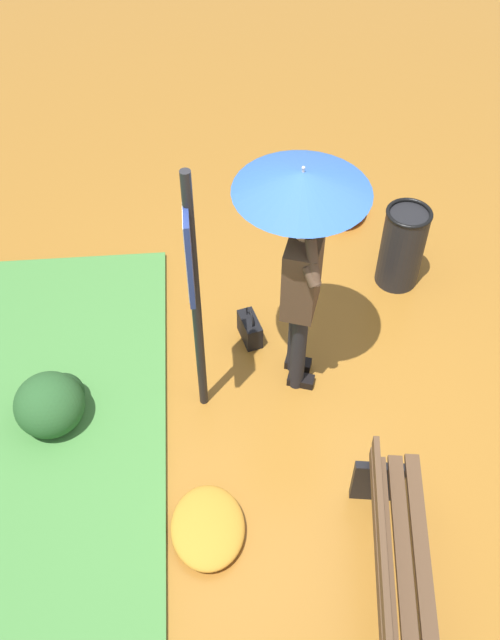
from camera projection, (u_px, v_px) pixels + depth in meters
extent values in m
plane|color=#9E6623|center=(296.00, 399.00, 5.80)|extent=(18.00, 18.00, 0.00)
cylinder|color=black|center=(298.00, 351.00, 5.59)|extent=(0.12, 0.12, 0.86)
cylinder|color=black|center=(296.00, 334.00, 5.71)|extent=(0.12, 0.12, 0.86)
cube|color=black|center=(301.00, 380.00, 5.88)|extent=(0.17, 0.24, 0.08)
cube|color=black|center=(298.00, 363.00, 6.00)|extent=(0.17, 0.24, 0.08)
cube|color=#473323|center=(302.00, 276.00, 5.09)|extent=(0.44, 0.35, 0.64)
sphere|color=tan|center=(306.00, 228.00, 4.75)|extent=(0.20, 0.20, 0.20)
ellipsoid|color=black|center=(306.00, 224.00, 4.73)|extent=(0.20, 0.20, 0.15)
cylinder|color=#473323|center=(312.00, 276.00, 4.80)|extent=(0.18, 0.13, 0.18)
cylinder|color=#473323|center=(313.00, 262.00, 4.76)|extent=(0.24, 0.11, 0.33)
cube|color=black|center=(310.00, 238.00, 4.71)|extent=(0.07, 0.04, 0.14)
cylinder|color=#473323|center=(300.00, 236.00, 5.02)|extent=(0.11, 0.10, 0.09)
cylinder|color=#473323|center=(300.00, 228.00, 4.95)|extent=(0.10, 0.09, 0.23)
cylinder|color=#A5A5AD|center=(302.00, 193.00, 4.71)|extent=(0.02, 0.02, 0.41)
cone|color=#264C8C|center=(303.00, 182.00, 4.64)|extent=(0.96, 0.96, 0.16)
sphere|color=#A5A5AD|center=(303.00, 168.00, 4.55)|extent=(0.02, 0.02, 0.02)
cylinder|color=black|center=(196.00, 306.00, 4.94)|extent=(0.07, 0.07, 2.30)
cube|color=navy|center=(189.00, 248.00, 4.53)|extent=(0.44, 0.04, 0.70)
cube|color=silver|center=(186.00, 248.00, 4.53)|extent=(0.38, 0.01, 0.64)
cube|color=black|center=(250.00, 329.00, 6.16)|extent=(0.33, 0.21, 0.24)
torus|color=black|center=(250.00, 317.00, 6.04)|extent=(0.18, 0.06, 0.18)
cube|color=black|center=(377.00, 481.00, 5.05)|extent=(0.11, 0.36, 0.44)
cube|color=#513823|center=(421.00, 551.00, 4.45)|extent=(1.40, 0.31, 0.04)
cube|color=#513823|center=(403.00, 553.00, 4.44)|extent=(1.40, 0.31, 0.04)
cube|color=#513823|center=(384.00, 554.00, 4.44)|extent=(1.40, 0.31, 0.04)
cube|color=#513823|center=(379.00, 548.00, 4.36)|extent=(1.39, 0.25, 0.10)
cube|color=#513823|center=(382.00, 538.00, 4.25)|extent=(1.39, 0.25, 0.10)
cylinder|color=black|center=(402.00, 248.00, 6.45)|extent=(0.40, 0.40, 0.80)
torus|color=black|center=(410.00, 213.00, 6.14)|extent=(0.42, 0.42, 0.04)
ellipsoid|color=#285628|center=(49.00, 405.00, 5.47)|extent=(0.55, 0.55, 0.49)
ellipsoid|color=#1E421E|center=(64.00, 393.00, 5.64)|extent=(0.33, 0.33, 0.33)
ellipsoid|color=#C68428|center=(208.00, 527.00, 4.97)|extent=(0.66, 0.53, 0.15)
ellipsoid|color=#B74C1E|center=(339.00, 204.00, 7.38)|extent=(0.74, 0.59, 0.16)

